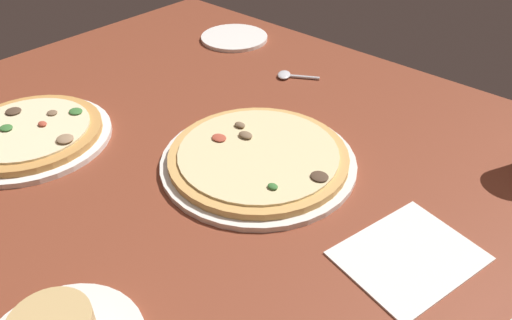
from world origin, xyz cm
name	(u,v)px	position (x,y,z in cm)	size (l,w,h in cm)	color
dining_table	(254,196)	(0.00, 0.00, 2.00)	(150.00, 110.00, 4.00)	brown
pizza_main	(258,158)	(3.34, -4.90, 5.22)	(32.29, 32.29, 3.35)	silver
pizza_side	(30,134)	(38.26, 16.52, 5.20)	(27.94, 27.94, 3.32)	white
side_plate	(234,38)	(42.80, -40.27, 4.45)	(16.73, 16.73, 0.90)	white
paper_menu	(409,256)	(-25.08, -2.84, 4.15)	(13.88, 17.77, 0.30)	white
spoon	(288,75)	(19.44, -32.96, 4.46)	(9.05, 6.73, 1.00)	silver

